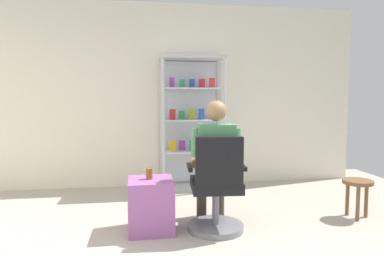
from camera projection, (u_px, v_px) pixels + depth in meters
back_wall at (163, 96)px, 5.25m from camera, size 6.00×0.10×2.70m
display_cabinet_main at (191, 122)px, 5.11m from camera, size 0.90×0.45×1.90m
office_chair at (217, 193)px, 3.41m from camera, size 0.58×0.56×0.96m
seated_shopkeeper at (214, 158)px, 3.55m from camera, size 0.51×0.59×1.29m
storage_crate at (151, 205)px, 3.46m from camera, size 0.44×0.45×0.52m
tea_glass at (149, 174)px, 3.45m from camera, size 0.06×0.06×0.11m
wooden_stool at (358, 188)px, 3.83m from camera, size 0.32×0.32×0.42m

